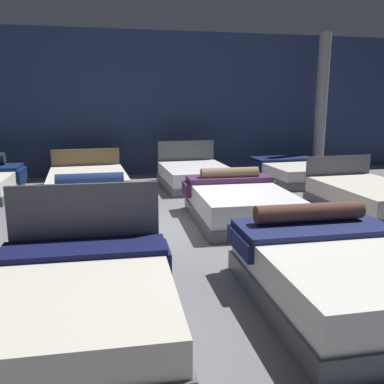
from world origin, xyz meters
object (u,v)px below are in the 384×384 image
object	(u,v)px
bed_9	(88,181)
bed_10	(196,176)
bed_11	(294,172)
support_pillar	(321,104)
bed_1	(80,305)
bed_6	(240,204)
bed_5	(90,213)
bed_2	(342,275)
bed_7	(371,198)

from	to	relation	value
bed_9	bed_10	xyz separation A→B (m)	(2.29, -0.07, 0.04)
bed_11	support_pillar	size ratio (longest dim) A/B	0.62
bed_1	bed_11	world-z (taller)	bed_1
bed_1	bed_6	distance (m)	3.66
bed_9	bed_11	size ratio (longest dim) A/B	1.02
bed_9	bed_10	size ratio (longest dim) A/B	1.10
bed_6	support_pillar	size ratio (longest dim) A/B	0.58
bed_5	bed_11	bearing A→B (deg)	32.22
bed_1	bed_6	bearing A→B (deg)	53.39
bed_5	bed_9	world-z (taller)	bed_9
bed_10	support_pillar	world-z (taller)	support_pillar
bed_1	bed_2	bearing A→B (deg)	3.09
bed_2	bed_5	size ratio (longest dim) A/B	1.06
bed_6	bed_11	distance (m)	3.62
bed_9	bed_10	bearing A→B (deg)	-4.43
bed_10	bed_6	bearing A→B (deg)	-89.33
bed_6	bed_10	distance (m)	2.72
bed_9	bed_11	bearing A→B (deg)	-2.43
bed_5	bed_11	distance (m)	5.36
bed_2	bed_5	world-z (taller)	bed_2
bed_1	bed_7	size ratio (longest dim) A/B	0.94
bed_2	bed_6	bearing A→B (deg)	91.62
bed_6	bed_9	distance (m)	3.67
bed_7	bed_1	bearing A→B (deg)	-149.61
bed_6	bed_10	bearing A→B (deg)	93.95
bed_10	bed_9	bearing A→B (deg)	177.06
bed_6	bed_2	bearing A→B (deg)	-87.51
bed_1	bed_9	distance (m)	5.64
bed_11	bed_7	bearing A→B (deg)	-90.98
bed_6	support_pillar	bearing A→B (deg)	50.67
bed_1	bed_5	bearing A→B (deg)	91.80
bed_7	bed_11	bearing A→B (deg)	89.68
bed_2	bed_11	distance (m)	6.07
bed_10	support_pillar	xyz separation A→B (m)	(3.61, 1.26, 1.52)
bed_9	bed_1	bearing A→B (deg)	-91.93
bed_5	bed_10	size ratio (longest dim) A/B	1.00
bed_1	bed_2	distance (m)	2.32
bed_2	support_pillar	size ratio (longest dim) A/B	0.61
bed_6	bed_7	world-z (taller)	bed_7
bed_2	bed_6	size ratio (longest dim) A/B	1.04
bed_9	bed_10	world-z (taller)	bed_10
bed_2	bed_10	distance (m)	5.54
bed_11	bed_10	bearing A→B (deg)	-179.88
bed_11	support_pillar	distance (m)	2.30
bed_2	support_pillar	world-z (taller)	support_pillar
support_pillar	bed_7	bearing A→B (deg)	-106.85
bed_10	bed_1	bearing A→B (deg)	-112.89
bed_10	bed_11	distance (m)	2.37
bed_9	bed_11	world-z (taller)	bed_9
bed_1	bed_2	size ratio (longest dim) A/B	0.94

